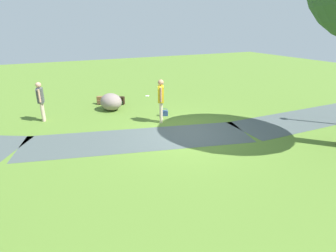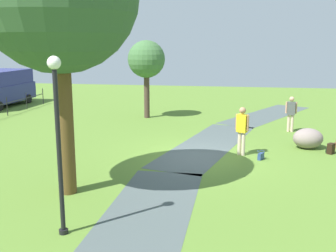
% 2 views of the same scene
% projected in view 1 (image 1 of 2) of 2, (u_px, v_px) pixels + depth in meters
% --- Properties ---
extents(ground_plane, '(48.00, 48.00, 0.00)m').
position_uv_depth(ground_plane, '(188.00, 133.00, 10.16)').
color(ground_plane, '#567A2C').
extents(footpath_segment_near, '(8.02, 2.18, 0.01)m').
position_uv_depth(footpath_segment_near, '(315.00, 117.00, 11.93)').
color(footpath_segment_near, '#475252').
rests_on(footpath_segment_near, ground).
extents(footpath_segment_mid, '(8.27, 4.00, 0.01)m').
position_uv_depth(footpath_segment_mid, '(139.00, 139.00, 9.62)').
color(footpath_segment_mid, '#475252').
rests_on(footpath_segment_mid, ground).
extents(lawn_boulder, '(1.16, 1.32, 0.80)m').
position_uv_depth(lawn_boulder, '(111.00, 102.00, 12.78)').
color(lawn_boulder, gray).
rests_on(lawn_boulder, ground).
extents(woman_with_handbag, '(0.37, 0.48, 1.80)m').
position_uv_depth(woman_with_handbag, '(161.00, 98.00, 10.93)').
color(woman_with_handbag, beige).
rests_on(woman_with_handbag, ground).
extents(man_near_boulder, '(0.28, 0.52, 1.65)m').
position_uv_depth(man_near_boulder, '(41.00, 99.00, 11.13)').
color(man_near_boulder, beige).
rests_on(man_near_boulder, ground).
extents(handbag_on_grass, '(0.37, 0.37, 0.31)m').
position_uv_depth(handbag_on_grass, '(164.00, 113.00, 12.03)').
color(handbag_on_grass, navy).
rests_on(handbag_on_grass, ground).
extents(backpack_by_boulder, '(0.35, 0.35, 0.40)m').
position_uv_depth(backpack_by_boulder, '(121.00, 101.00, 13.74)').
color(backpack_by_boulder, black).
rests_on(backpack_by_boulder, ground).
extents(spare_backpack_on_lawn, '(0.34, 0.34, 0.40)m').
position_uv_depth(spare_backpack_on_lawn, '(100.00, 100.00, 13.79)').
color(spare_backpack_on_lawn, brown).
rests_on(spare_backpack_on_lawn, ground).
extents(frisbee_on_grass, '(0.23, 0.23, 0.02)m').
position_uv_depth(frisbee_on_grass, '(147.00, 96.00, 15.40)').
color(frisbee_on_grass, white).
rests_on(frisbee_on_grass, ground).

